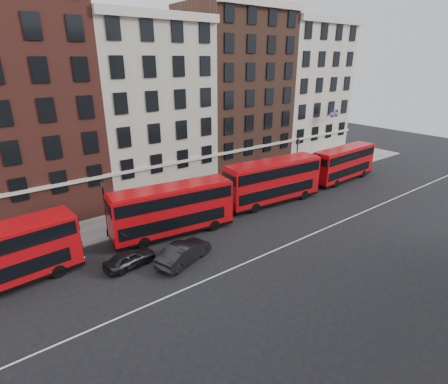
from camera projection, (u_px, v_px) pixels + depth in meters
ground at (247, 245)px, 29.48m from camera, size 120.00×120.00×0.00m
pavement at (183, 206)px, 37.28m from camera, size 80.00×5.00×0.15m
kerb at (196, 213)px, 35.42m from camera, size 80.00×0.30×0.16m
road_centre_line at (264, 255)px, 27.99m from camera, size 70.00×0.12×0.01m
building_terrace at (143, 102)px, 38.99m from camera, size 64.00×11.95×22.00m
bus_b at (172, 209)px, 30.51m from camera, size 11.08×4.01×4.56m
bus_c at (273, 181)px, 37.36m from camera, size 11.48×3.67×4.74m
bus_d at (343, 163)px, 44.54m from camera, size 10.32×2.88×4.30m
car_rear at (130, 258)px, 26.27m from camera, size 4.14×2.15×1.35m
car_front at (184, 252)px, 26.82m from camera, size 5.18×3.19×1.61m
lamp_post_left at (105, 205)px, 29.68m from camera, size 0.44×0.44×5.33m
lamp_post_right at (297, 157)px, 44.39m from camera, size 0.44×0.44×5.33m
traffic_light at (331, 155)px, 47.54m from camera, size 0.25×0.45×3.27m
iron_railings at (173, 195)px, 38.71m from camera, size 6.60×0.06×1.00m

